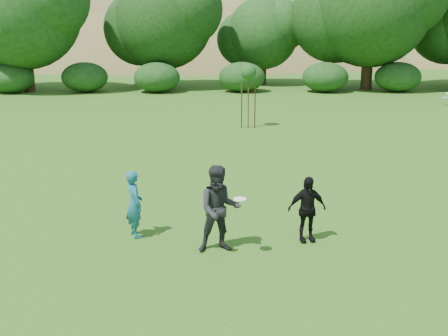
% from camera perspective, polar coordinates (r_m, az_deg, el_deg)
% --- Properties ---
extents(ground, '(120.00, 120.00, 0.00)m').
position_cam_1_polar(ground, '(12.06, 0.08, -8.80)').
color(ground, '#19470C').
rests_on(ground, ground).
extents(player_teal, '(0.59, 0.68, 1.56)m').
position_cam_1_polar(player_teal, '(12.93, -9.11, -3.62)').
color(player_teal, '#18596E').
rests_on(player_teal, ground).
extents(player_grey, '(1.01, 0.84, 1.90)m').
position_cam_1_polar(player_grey, '(11.92, -0.46, -4.19)').
color(player_grey, '#232325').
rests_on(player_grey, ground).
extents(player_black, '(0.94, 0.53, 1.51)m').
position_cam_1_polar(player_black, '(12.64, 8.42, -4.16)').
color(player_black, black).
rests_on(player_black, ground).
extents(frisbee, '(0.27, 0.27, 0.03)m').
position_cam_1_polar(frisbee, '(11.50, 1.62, -3.19)').
color(frisbee, white).
rests_on(frisbee, ground).
extents(sapling, '(0.70, 0.70, 2.85)m').
position_cam_1_polar(sapling, '(25.28, 2.52, 9.51)').
color(sapling, '#402A19').
rests_on(sapling, ground).
extents(hillside, '(150.00, 72.00, 52.00)m').
position_cam_1_polar(hillside, '(81.25, -0.65, 3.16)').
color(hillside, olive).
rests_on(hillside, ground).
extents(tree_row, '(53.92, 10.38, 9.62)m').
position_cam_1_polar(tree_row, '(39.85, 4.60, 15.06)').
color(tree_row, '#3A2616').
rests_on(tree_row, ground).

